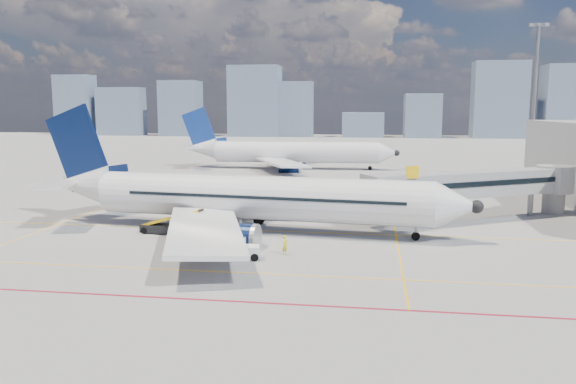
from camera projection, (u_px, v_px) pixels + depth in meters
The scene contains 11 objects.
ground at pixel (229, 251), 46.70m from camera, with size 420.00×420.00×0.00m, color gray.
apron_markings at pixel (209, 263), 42.96m from camera, with size 90.00×35.12×0.01m.
jet_bridge at pixel (485, 185), 59.22m from camera, with size 23.55×15.78×6.30m.
floodlight_mast_ne at pixel (534, 97), 92.87m from camera, with size 3.20×0.61×25.45m.
distant_skyline at pixel (373, 105), 228.85m from camera, with size 248.18×15.67×31.57m.
main_aircraft at pixel (242, 198), 54.11m from camera, with size 43.48×37.82×12.72m.
second_aircraft at pixel (287, 152), 109.66m from camera, with size 42.80×37.29×12.47m.
baggage_tug at pixel (242, 249), 43.99m from camera, with size 2.63×1.80×1.71m.
cargo_dolly at pixel (205, 240), 45.48m from camera, with size 4.20×2.68×2.13m.
belt_loader at pixel (165, 227), 53.01m from camera, with size 6.40×2.43×2.57m.
ramp_worker at pixel (285, 245), 45.34m from camera, with size 0.59×0.39×1.61m, color yellow.
Camera 1 is at (11.66, -44.22, 11.76)m, focal length 35.00 mm.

